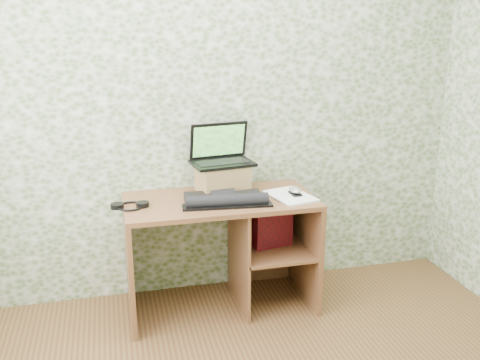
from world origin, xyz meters
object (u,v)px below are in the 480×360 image
object	(u,v)px
notepad	(290,196)
riser	(222,178)
keyboard	(225,199)
desk	(231,235)
laptop	(221,154)

from	to	relation	value
notepad	riser	bearing A→B (deg)	137.21
notepad	keyboard	bearing A→B (deg)	166.82
keyboard	notepad	xyz separation A→B (m)	(0.43, 0.00, -0.02)
keyboard	notepad	world-z (taller)	keyboard
desk	notepad	distance (m)	0.47
keyboard	notepad	distance (m)	0.43
desk	keyboard	xyz separation A→B (m)	(-0.06, -0.11, 0.30)
riser	keyboard	xyz separation A→B (m)	(-0.03, -0.22, -0.07)
riser	laptop	xyz separation A→B (m)	(0.00, 0.04, 0.15)
desk	riser	world-z (taller)	riser
laptop	desk	bearing A→B (deg)	-87.06
desk	keyboard	bearing A→B (deg)	-120.78
desk	laptop	size ratio (longest dim) A/B	2.84
laptop	keyboard	xyz separation A→B (m)	(-0.03, -0.27, -0.22)
riser	notepad	size ratio (longest dim) A/B	0.94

